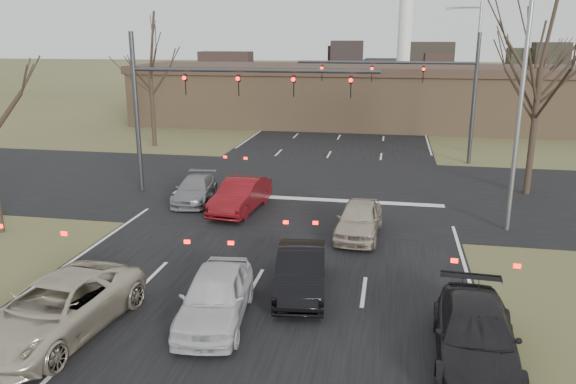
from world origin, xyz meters
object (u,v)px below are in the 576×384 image
(streetlight_right_near, at_px, (517,94))
(car_silver_ahead, at_px, (359,219))
(mast_arm_far, at_px, (428,82))
(car_white_sedan, at_px, (215,296))
(streetlight_right_far, at_px, (473,70))
(car_black_hatch, at_px, (301,271))
(mast_arm_near, at_px, (198,94))
(car_charcoal_sedan, at_px, (475,335))
(car_red_ahead, at_px, (241,195))
(building, at_px, (369,96))
(car_silver_suv, at_px, (57,309))
(car_grey_ahead, at_px, (195,190))

(streetlight_right_near, height_order, car_silver_ahead, streetlight_right_near)
(mast_arm_far, xyz_separation_m, car_white_sedan, (-6.68, -22.57, -4.27))
(streetlight_right_far, xyz_separation_m, car_black_hatch, (-7.77, -24.31, -4.89))
(mast_arm_far, xyz_separation_m, streetlight_right_far, (3.14, 4.00, 0.57))
(mast_arm_near, relative_size, car_charcoal_sedan, 2.53)
(mast_arm_near, xyz_separation_m, car_red_ahead, (2.69, -2.41, -4.33))
(mast_arm_near, xyz_separation_m, car_black_hatch, (6.78, -10.31, -4.38))
(car_silver_ahead, bearing_deg, mast_arm_near, 153.07)
(streetlight_right_far, xyz_separation_m, car_red_ahead, (-11.86, -16.41, -4.85))
(mast_arm_near, distance_m, car_silver_ahead, 10.48)
(mast_arm_far, bearing_deg, building, 105.58)
(streetlight_right_near, distance_m, car_charcoal_sedan, 11.73)
(car_red_ahead, relative_size, car_silver_ahead, 1.09)
(car_silver_suv, distance_m, car_grey_ahead, 12.78)
(streetlight_right_near, xyz_separation_m, car_charcoal_sedan, (-2.45, -10.37, -4.89))
(mast_arm_near, relative_size, mast_arm_far, 1.09)
(mast_arm_far, relative_size, car_charcoal_sedan, 2.32)
(streetlight_right_far, bearing_deg, car_charcoal_sedan, -96.16)
(building, bearing_deg, car_silver_ahead, -88.08)
(car_charcoal_sedan, bearing_deg, mast_arm_far, 93.36)
(mast_arm_far, distance_m, car_white_sedan, 23.92)
(building, distance_m, car_charcoal_sedan, 38.67)
(mast_arm_near, bearing_deg, streetlight_right_far, 43.89)
(car_silver_suv, height_order, car_black_hatch, car_silver_suv)
(car_silver_suv, distance_m, car_white_sedan, 4.19)
(mast_arm_far, relative_size, car_black_hatch, 2.63)
(mast_arm_near, height_order, car_red_ahead, mast_arm_near)
(streetlight_right_near, distance_m, streetlight_right_far, 17.01)
(building, height_order, car_grey_ahead, building)
(car_silver_suv, bearing_deg, car_charcoal_sedan, 10.31)
(mast_arm_near, bearing_deg, streetlight_right_near, -12.05)
(mast_arm_near, height_order, car_silver_suv, mast_arm_near)
(streetlight_right_far, bearing_deg, car_white_sedan, -110.29)
(mast_arm_far, bearing_deg, car_black_hatch, -102.85)
(car_white_sedan, relative_size, car_red_ahead, 0.97)
(streetlight_right_near, relative_size, car_grey_ahead, 2.43)
(car_silver_suv, distance_m, car_black_hatch, 7.05)
(streetlight_right_near, bearing_deg, car_grey_ahead, 173.13)
(streetlight_right_near, distance_m, car_silver_ahead, 7.81)
(streetlight_right_far, height_order, car_silver_suv, streetlight_right_far)
(mast_arm_near, bearing_deg, building, 73.87)
(car_charcoal_sedan, height_order, car_red_ahead, car_red_ahead)
(car_silver_ahead, bearing_deg, car_red_ahead, 159.96)
(building, relative_size, car_red_ahead, 9.44)
(car_black_hatch, bearing_deg, car_charcoal_sedan, -39.43)
(mast_arm_far, relative_size, car_silver_ahead, 2.69)
(car_white_sedan, bearing_deg, building, 79.97)
(streetlight_right_far, distance_m, car_red_ahead, 20.82)
(car_black_hatch, bearing_deg, car_red_ahead, 110.42)
(streetlight_right_far, bearing_deg, car_black_hatch, -107.73)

